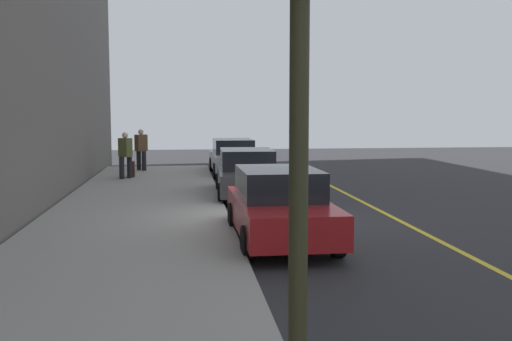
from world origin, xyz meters
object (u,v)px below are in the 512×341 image
pedestrian_brown_coat (141,148)px  rolling_suitcase (132,169)px  parked_car_charcoal (247,174)px  traffic_light_pole (300,84)px  parked_car_red (280,206)px  pedestrian_olive_coat (125,154)px  parked_car_silver (233,157)px

pedestrian_brown_coat → rolling_suitcase: size_ratio=1.82×
parked_car_charcoal → rolling_suitcase: (-5.03, -3.98, -0.30)m
pedestrian_brown_coat → rolling_suitcase: bearing=-4.1°
pedestrian_brown_coat → traffic_light_pole: size_ratio=0.45×
parked_car_red → pedestrian_olive_coat: pedestrian_olive_coat is taller
pedestrian_brown_coat → parked_car_red: bearing=15.2°
pedestrian_brown_coat → traffic_light_pole: traffic_light_pole is taller
parked_car_red → pedestrian_brown_coat: 14.47m
pedestrian_olive_coat → rolling_suitcase: pedestrian_olive_coat is taller
parked_car_silver → pedestrian_brown_coat: (-0.88, -3.93, 0.34)m
parked_car_silver → rolling_suitcase: bearing=-67.0°
parked_car_silver → parked_car_charcoal: bearing=-1.2°
pedestrian_olive_coat → parked_car_red: bearing=21.0°
parked_car_silver → pedestrian_olive_coat: bearing=-62.7°
parked_car_red → traffic_light_pole: bearing=-8.5°
parked_car_silver → pedestrian_olive_coat: size_ratio=2.64×
rolling_suitcase → parked_car_silver: bearing=113.0°
parked_car_red → parked_car_silver: bearing=179.4°
parked_car_charcoal → traffic_light_pole: traffic_light_pole is taller
parked_car_silver → rolling_suitcase: size_ratio=4.78×
parked_car_charcoal → parked_car_red: size_ratio=0.99×
pedestrian_olive_coat → traffic_light_pole: (19.26, 2.91, 1.78)m
parked_car_silver → rolling_suitcase: 4.48m
pedestrian_olive_coat → rolling_suitcase: size_ratio=1.81×
pedestrian_olive_coat → parked_car_charcoal: bearing=42.4°
parked_car_silver → rolling_suitcase: (1.75, -4.11, -0.30)m
parked_car_silver → pedestrian_brown_coat: bearing=-102.7°
parked_car_silver → parked_car_charcoal: (6.77, -0.14, -0.00)m
parked_car_silver → pedestrian_brown_coat: 4.04m
parked_car_red → pedestrian_brown_coat: bearing=-164.8°
parked_car_charcoal → pedestrian_brown_coat: size_ratio=2.45×
pedestrian_olive_coat → traffic_light_pole: bearing=8.6°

